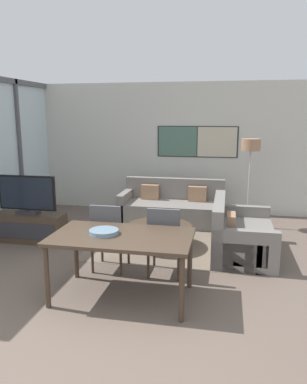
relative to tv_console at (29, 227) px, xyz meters
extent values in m
plane|color=brown|center=(1.93, -2.53, -0.24)|extent=(24.00, 24.00, 0.00)
cube|color=silver|center=(1.93, 2.56, 1.16)|extent=(6.62, 0.06, 2.80)
cube|color=#2D2D33|center=(2.61, 2.52, 1.31)|extent=(1.73, 0.01, 0.67)
cube|color=#4C7060|center=(2.19, 2.52, 1.31)|extent=(0.82, 0.02, 0.63)
cube|color=beige|center=(3.03, 2.52, 1.31)|extent=(0.82, 0.02, 0.63)
cube|color=#515156|center=(-0.85, 1.29, 1.16)|extent=(0.07, 0.08, 2.80)
cube|color=#706051|center=(2.22, 0.18, -0.23)|extent=(2.28, 1.77, 0.01)
cube|color=#423326|center=(0.00, 0.00, 0.00)|extent=(1.22, 0.42, 0.48)
cube|color=#2D2D33|center=(0.00, -0.21, 0.00)|extent=(1.12, 0.01, 0.26)
cube|color=#2D2D33|center=(0.00, 0.00, 0.26)|extent=(0.36, 0.20, 0.05)
cube|color=#2D2D33|center=(0.00, 0.00, 0.33)|extent=(0.06, 0.03, 0.08)
cube|color=black|center=(0.00, 0.00, 0.60)|extent=(1.01, 0.04, 0.59)
cube|color=black|center=(0.00, -0.02, 0.60)|extent=(0.94, 0.01, 0.53)
cube|color=slate|center=(2.22, 1.55, -0.03)|extent=(2.03, 0.91, 0.42)
cube|color=slate|center=(2.22, 1.92, 0.18)|extent=(2.03, 0.16, 0.84)
cube|color=slate|center=(1.27, 1.55, 0.06)|extent=(0.14, 0.91, 0.60)
cube|color=slate|center=(3.17, 1.55, 0.06)|extent=(0.14, 0.91, 0.60)
cube|color=#9E7556|center=(1.74, 1.74, 0.33)|extent=(0.36, 0.12, 0.30)
cube|color=#9E7556|center=(2.70, 1.74, 0.33)|extent=(0.36, 0.12, 0.30)
cube|color=slate|center=(3.55, 0.09, -0.03)|extent=(0.91, 1.54, 0.42)
cube|color=slate|center=(3.17, 0.09, 0.18)|extent=(0.16, 1.54, 0.84)
cube|color=slate|center=(3.55, -0.61, 0.06)|extent=(0.91, 0.14, 0.60)
cube|color=slate|center=(3.55, 0.79, 0.06)|extent=(0.91, 0.14, 0.60)
cube|color=#9E7556|center=(3.35, -0.26, 0.33)|extent=(0.12, 0.36, 0.30)
cylinder|color=#423326|center=(2.22, 0.18, -0.22)|extent=(0.48, 0.48, 0.03)
cylinder|color=#423326|center=(2.22, 0.18, -0.08)|extent=(0.19, 0.19, 0.31)
cylinder|color=#423326|center=(2.22, 0.18, 0.09)|extent=(1.08, 1.08, 0.04)
cube|color=#423326|center=(2.11, -1.62, 0.51)|extent=(1.62, 0.93, 0.04)
cylinder|color=#423326|center=(1.36, -2.03, 0.12)|extent=(0.06, 0.06, 0.72)
cylinder|color=#423326|center=(2.86, -2.03, 0.12)|extent=(0.06, 0.06, 0.72)
cylinder|color=#423326|center=(1.36, -1.21, 0.12)|extent=(0.06, 0.06, 0.72)
cylinder|color=#423326|center=(2.86, -1.21, 0.12)|extent=(0.06, 0.06, 0.72)
cube|color=#4C4C51|center=(1.72, -0.84, 0.21)|extent=(0.46, 0.46, 0.06)
cube|color=#4C4C51|center=(1.72, -1.05, 0.48)|extent=(0.42, 0.05, 0.48)
cylinder|color=#423326|center=(1.52, -1.04, -0.03)|extent=(0.04, 0.04, 0.42)
cylinder|color=#423326|center=(1.92, -1.04, -0.03)|extent=(0.04, 0.04, 0.42)
cylinder|color=#423326|center=(1.52, -0.64, -0.03)|extent=(0.04, 0.04, 0.42)
cylinder|color=#423326|center=(1.92, -0.64, -0.03)|extent=(0.04, 0.04, 0.42)
cube|color=#4C4C51|center=(2.50, -0.86, 0.21)|extent=(0.46, 0.46, 0.06)
cube|color=#4C4C51|center=(2.50, -1.07, 0.48)|extent=(0.42, 0.05, 0.48)
cylinder|color=#423326|center=(2.30, -1.06, -0.03)|extent=(0.04, 0.04, 0.42)
cylinder|color=#423326|center=(2.70, -1.06, -0.03)|extent=(0.04, 0.04, 0.42)
cylinder|color=#423326|center=(2.30, -0.66, -0.03)|extent=(0.04, 0.04, 0.42)
cylinder|color=#423326|center=(2.70, -0.66, -0.03)|extent=(0.04, 0.04, 0.42)
cylinder|color=slate|center=(1.90, -1.63, 0.55)|extent=(0.34, 0.34, 0.05)
torus|color=slate|center=(1.90, -1.63, 0.57)|extent=(0.34, 0.34, 0.02)
cylinder|color=#2D2D33|center=(3.68, 1.61, -0.23)|extent=(0.28, 0.28, 0.02)
cylinder|color=#B7B7BC|center=(3.68, 1.61, 0.51)|extent=(0.03, 0.03, 1.44)
cylinder|color=#9E7556|center=(3.68, 1.61, 1.34)|extent=(0.35, 0.35, 0.22)
camera|label=1|loc=(3.27, -5.57, 1.88)|focal=35.00mm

